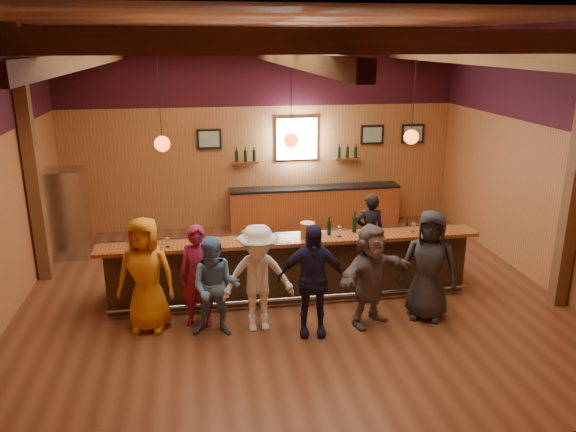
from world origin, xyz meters
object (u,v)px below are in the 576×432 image
Objects in this scene: bar_counter at (290,264)px; customer_redvest at (198,276)px; customer_white at (258,278)px; ice_bucket at (308,230)px; bottle_a at (329,228)px; customer_orange at (146,274)px; back_bar_cabinet at (315,206)px; customer_brown at (371,275)px; stainless_fridge at (68,213)px; customer_denim at (216,287)px; customer_dark at (429,265)px; bartender at (370,232)px; customer_navy at (312,280)px.

bar_counter is 3.93× the size of customer_redvest.
ice_bucket is (0.92, 0.87, 0.41)m from customer_white.
customer_orange is at bearing -167.07° from bottle_a.
customer_brown reaches higher than back_bar_cabinet.
customer_redvest is 2.62m from customer_brown.
customer_denim is at bearing -53.09° from stainless_fridge.
stainless_fridge is at bearing 114.86° from customer_brown.
customer_denim is 2.24m from bottle_a.
customer_denim is 0.87× the size of customer_dark.
stainless_fridge reaches higher than bartender.
back_bar_cabinet is 4.10m from ice_bucket.
ice_bucket is at bearing 31.92° from customer_redvest.
customer_brown reaches higher than bottle_a.
bottle_a is at bearing -21.64° from bar_counter.
customer_redvest is (-2.75, -4.49, 0.33)m from back_bar_cabinet.
back_bar_cabinet is at bearing 85.17° from customer_navy.
back_bar_cabinet is 5.15m from customer_white.
back_bar_cabinet is at bearing -77.89° from bartender.
customer_brown is (3.35, -0.39, -0.08)m from customer_orange.
ice_bucket is (1.56, 0.93, 0.48)m from customer_denim.
bottle_a is (-1.03, -1.01, 0.48)m from bartender.
customer_orange is 1.00× the size of customer_dark.
customer_redvest is at bearing 136.95° from customer_denim.
bartender is (2.33, 1.98, -0.08)m from customer_white.
stainless_fridge is 1.18× the size of customer_denim.
back_bar_cabinet is (1.18, 3.57, -0.05)m from bar_counter.
customer_orange is 1.67m from customer_white.
bartender is 1.52m from bottle_a.
customer_redvest is at bearing 30.43° from bartender.
customer_brown is at bearing 75.87° from bartender.
bartender is at bearing 24.97° from bar_counter.
customer_dark is at bearing 11.70° from customer_denim.
stainless_fridge is 1.12× the size of customer_brown.
customer_brown is (1.02, -1.31, 0.28)m from bar_counter.
bottle_a is at bearing 47.04° from bartender.
customer_brown is 2.17m from bartender.
customer_navy reaches higher than bottle_a.
bar_counter is 1.57× the size of back_bar_cabinet.
bar_counter is at bearing 55.20° from customer_denim.
customer_white is 0.94× the size of customer_dark.
customer_orange reaches higher than customer_dark.
customer_brown reaches higher than customer_denim.
customer_white reaches higher than back_bar_cabinet.
customer_dark is at bearing 101.84° from bartender.
stainless_fridge reaches higher than customer_redvest.
ice_bucket is at bearing -32.68° from stainless_fridge.
customer_dark is (0.79, -4.82, 0.41)m from back_bar_cabinet.
customer_denim is at bearing -149.20° from ice_bucket.
back_bar_cabinet is 2.67× the size of bartender.
bottle_a is at bearing 39.35° from customer_denim.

